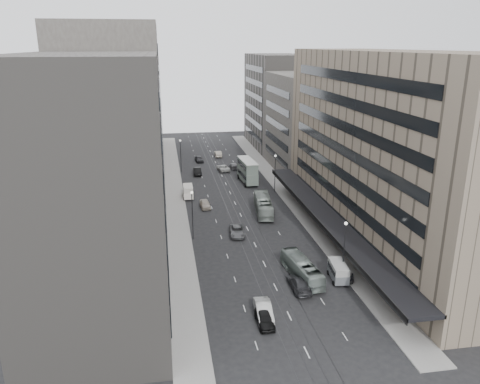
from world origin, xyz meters
TOP-DOWN VIEW (x-y plane):
  - ground at (0.00, 0.00)m, footprint 220.00×220.00m
  - sidewalk_right at (12.00, 37.50)m, footprint 4.00×125.00m
  - sidewalk_left at (-12.00, 37.50)m, footprint 4.00×125.00m
  - department_store at (21.45, 8.00)m, footprint 19.20×60.00m
  - building_right_mid at (21.50, 52.00)m, footprint 15.00×28.00m
  - building_right_far at (21.50, 82.00)m, footprint 15.00×32.00m
  - building_left_a at (-21.50, -8.00)m, footprint 15.00×28.00m
  - building_left_b at (-21.50, 19.00)m, footprint 15.00×26.00m
  - building_left_c at (-21.50, 46.00)m, footprint 15.00×28.00m
  - building_left_d at (-21.50, 79.00)m, footprint 15.00×38.00m
  - lamp_right_near at (9.70, -5.00)m, footprint 0.44×0.44m
  - lamp_right_far at (9.70, 35.00)m, footprint 0.44×0.44m
  - lamp_left_near at (-9.70, 12.00)m, footprint 0.44×0.44m
  - lamp_left_far at (-9.70, 55.00)m, footprint 0.44×0.44m
  - bus_near at (4.11, -4.16)m, footprint 3.64×10.33m
  - bus_far at (4.40, 22.22)m, footprint 4.11×11.96m
  - double_decker at (5.13, 43.20)m, footprint 3.53×9.98m
  - vw_microbus at (8.92, -5.41)m, footprint 2.49×4.78m
  - panel_van at (-9.20, 33.77)m, footprint 2.18×4.35m
  - sedan_0 at (-3.30, -14.26)m, footprint 1.85×4.53m
  - sedan_1 at (-3.07, -12.68)m, footprint 2.08×5.31m
  - sedan_2 at (-2.24, 12.30)m, footprint 3.01×5.60m
  - sedan_3 at (2.97, -7.01)m, footprint 2.42×5.78m
  - sedan_4 at (-6.29, 27.10)m, footprint 2.08×4.67m
  - sedan_5 at (-5.86, 51.87)m, footprint 1.86×5.23m
  - sedan_6 at (0.87, 54.59)m, footprint 3.31×5.93m
  - sedan_7 at (3.96, 56.59)m, footprint 2.24×4.99m
  - sedan_8 at (-4.39, 65.17)m, footprint 2.45×4.92m
  - sedan_9 at (1.49, 70.39)m, footprint 1.80×5.11m
  - pedestrian at (10.21, -7.08)m, footprint 0.60×0.41m

SIDE VIEW (x-z plane):
  - ground at x=0.00m, z-range 0.00..0.00m
  - sidewalk_right at x=12.00m, z-range 0.00..0.15m
  - sidewalk_left at x=-12.00m, z-range 0.00..0.15m
  - sedan_7 at x=3.96m, z-range 0.00..1.42m
  - sedan_2 at x=-2.24m, z-range 0.00..1.49m
  - sedan_0 at x=-3.30m, z-range 0.00..1.54m
  - sedan_4 at x=-6.29m, z-range 0.00..1.56m
  - sedan_6 at x=0.87m, z-range 0.00..1.57m
  - sedan_8 at x=-4.39m, z-range 0.00..1.61m
  - sedan_3 at x=2.97m, z-range 0.00..1.67m
  - sedan_9 at x=1.49m, z-range 0.00..1.68m
  - sedan_5 at x=-5.86m, z-range 0.00..1.72m
  - sedan_1 at x=-3.07m, z-range 0.00..1.72m
  - pedestrian at x=10.21m, z-range 0.15..1.75m
  - vw_microbus at x=8.92m, z-range 0.14..2.62m
  - bus_near at x=4.11m, z-range 0.00..2.82m
  - panel_van at x=-9.20m, z-range 0.14..2.86m
  - bus_far at x=4.40m, z-range 0.00..3.26m
  - double_decker at x=5.13m, z-range 0.21..5.59m
  - lamp_right_near at x=9.70m, z-range 1.04..9.36m
  - lamp_right_far at x=9.70m, z-range 1.04..9.36m
  - lamp_left_near at x=-9.70m, z-range 1.04..9.36m
  - lamp_left_far at x=-9.70m, z-range 1.04..9.36m
  - building_right_mid at x=21.50m, z-range 0.00..24.00m
  - building_left_c at x=-21.50m, z-range 0.00..25.00m
  - building_right_far at x=21.50m, z-range 0.00..28.00m
  - building_left_d at x=-21.50m, z-range 0.00..28.00m
  - department_store at x=21.45m, z-range -0.05..29.95m
  - building_left_a at x=-21.50m, z-range 0.00..30.00m
  - building_left_b at x=-21.50m, z-range 0.00..34.00m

